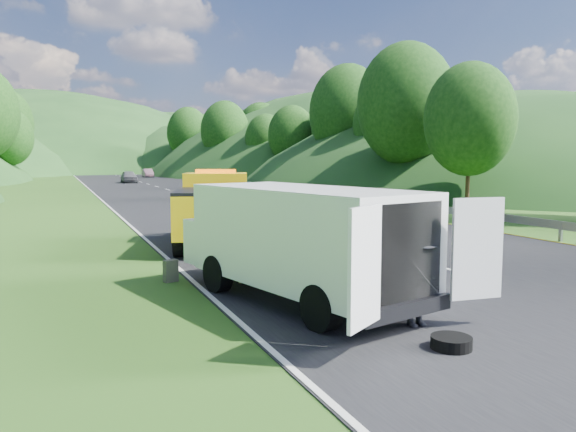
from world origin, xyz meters
name	(u,v)px	position (x,y,z in m)	size (l,w,h in m)	color
ground	(324,267)	(0.00, 0.00, 0.00)	(320.00, 320.00, 0.00)	#38661E
road_surface	(167,190)	(3.00, 40.00, 0.01)	(14.00, 200.00, 0.02)	black
guardrail	(209,183)	(10.30, 52.50, 0.00)	(0.06, 140.00, 1.52)	gray
tree_line_right	(282,179)	(23.00, 60.00, 0.00)	(14.00, 140.00, 14.00)	#2B5C1B
hills_backdrop	(111,170)	(6.50, 134.70, 0.00)	(201.00, 288.60, 44.00)	#2D5B23
tow_truck	(215,209)	(-1.84, 4.96, 1.31)	(4.06, 6.62, 2.68)	black
white_van	(298,237)	(-2.22, -3.23, 1.40)	(4.61, 7.49, 2.48)	black
woman	(217,262)	(-2.61, 1.99, 0.00)	(0.61, 0.45, 1.68)	white
child	(248,285)	(-2.73, -1.32, 0.00)	(0.49, 0.38, 1.00)	tan
worker	(417,327)	(-0.94, -5.77, 0.00)	(1.11, 0.64, 1.72)	black
suitcase	(171,271)	(-4.41, -0.23, 0.28)	(0.35, 0.19, 0.56)	#53533E
spare_tire	(451,350)	(-1.16, -7.02, 0.00)	(0.67, 0.67, 0.20)	black
passing_suv	(357,227)	(5.38, 7.56, 0.00)	(2.37, 5.14, 1.43)	black
dist_car_a	(129,183)	(1.40, 56.42, 0.00)	(1.76, 4.36, 1.49)	#515055
dist_car_b	(148,177)	(6.47, 74.99, 0.00)	(1.37, 3.92, 1.29)	#754E5F
dist_car_c	(112,174)	(3.02, 94.87, 0.00)	(2.08, 5.10, 1.48)	#854250
dist_car_d	(111,172)	(4.12, 108.75, 0.00)	(1.76, 4.36, 1.49)	#554D49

